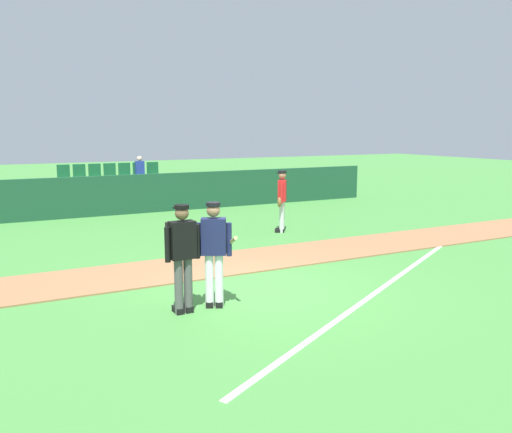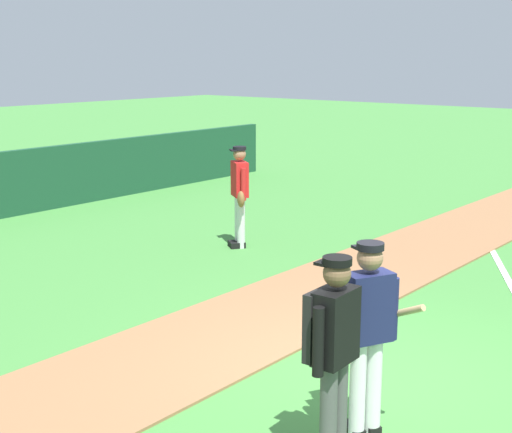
% 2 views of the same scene
% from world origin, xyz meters
% --- Properties ---
extents(ground_plane, '(80.00, 80.00, 0.00)m').
position_xyz_m(ground_plane, '(0.00, 0.00, 0.00)').
color(ground_plane, '#42843A').
extents(infield_dirt_path, '(28.00, 1.96, 0.03)m').
position_xyz_m(infield_dirt_path, '(0.00, 2.01, 0.01)').
color(infield_dirt_path, '#936642').
rests_on(infield_dirt_path, ground).
extents(batter_navy_jersey, '(0.63, 0.79, 1.76)m').
position_xyz_m(batter_navy_jersey, '(-1.06, -0.53, 0.97)').
color(batter_navy_jersey, white).
rests_on(batter_navy_jersey, ground).
extents(umpire_home_plate, '(0.59, 0.31, 1.76)m').
position_xyz_m(umpire_home_plate, '(-1.61, -0.54, 1.00)').
color(umpire_home_plate, '#4C4C4C').
rests_on(umpire_home_plate, ground).
extents(runner_red_jersey, '(0.50, 0.56, 1.76)m').
position_xyz_m(runner_red_jersey, '(3.20, 4.57, 0.96)').
color(runner_red_jersey, silver).
rests_on(runner_red_jersey, ground).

